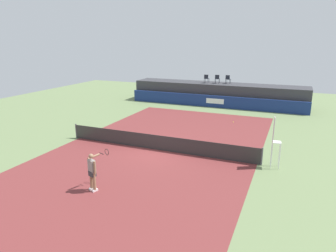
# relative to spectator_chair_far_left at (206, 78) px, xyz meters

# --- Properties ---
(ground_plane) EXTENTS (48.00, 48.00, 0.00)m
(ground_plane) POSITION_rel_spectator_chair_far_left_xyz_m (1.22, -12.05, -2.69)
(ground_plane) COLOR #6B7F51
(court_inner) EXTENTS (12.00, 22.00, 0.00)m
(court_inner) POSITION_rel_spectator_chair_far_left_xyz_m (1.22, -15.05, -2.69)
(court_inner) COLOR maroon
(court_inner) RESTS_ON ground
(sponsor_wall) EXTENTS (18.00, 0.22, 1.20)m
(sponsor_wall) POSITION_rel_spectator_chair_far_left_xyz_m (1.23, -1.55, -2.09)
(sponsor_wall) COLOR navy
(sponsor_wall) RESTS_ON ground
(spectator_platform) EXTENTS (18.00, 2.80, 2.20)m
(spectator_platform) POSITION_rel_spectator_chair_far_left_xyz_m (1.22, 0.25, -1.59)
(spectator_platform) COLOR #38383D
(spectator_platform) RESTS_ON ground
(spectator_chair_far_left) EXTENTS (0.45, 0.45, 0.89)m
(spectator_chair_far_left) POSITION_rel_spectator_chair_far_left_xyz_m (0.00, 0.00, 0.00)
(spectator_chair_far_left) COLOR #1E232D
(spectator_chair_far_left) RESTS_ON spectator_platform
(spectator_chair_left) EXTENTS (0.46, 0.46, 0.89)m
(spectator_chair_left) POSITION_rel_spectator_chair_far_left_xyz_m (1.11, 0.21, 0.00)
(spectator_chair_left) COLOR #1E232D
(spectator_chair_left) RESTS_ON spectator_platform
(spectator_chair_center) EXTENTS (0.48, 0.48, 0.89)m
(spectator_chair_center) POSITION_rel_spectator_chair_far_left_xyz_m (2.19, 0.36, 0.00)
(spectator_chair_center) COLOR #1E232D
(spectator_chair_center) RESTS_ON spectator_platform
(umpire_chair) EXTENTS (0.50, 0.50, 2.76)m
(umpire_chair) POSITION_rel_spectator_chair_far_left_xyz_m (8.00, -15.06, -1.11)
(umpire_chair) COLOR white
(umpire_chair) RESTS_ON ground
(tennis_net) EXTENTS (12.40, 0.02, 0.95)m
(tennis_net) POSITION_rel_spectator_chair_far_left_xyz_m (1.22, -15.05, -2.22)
(tennis_net) COLOR #2D2D2D
(tennis_net) RESTS_ON ground
(net_post_near) EXTENTS (0.10, 0.10, 1.00)m
(net_post_near) POSITION_rel_spectator_chair_far_left_xyz_m (-4.98, -15.05, -2.19)
(net_post_near) COLOR #4C4C51
(net_post_near) RESTS_ON ground
(net_post_far) EXTENTS (0.10, 0.10, 1.00)m
(net_post_far) POSITION_rel_spectator_chair_far_left_xyz_m (7.42, -15.05, -2.19)
(net_post_far) COLOR #4C4C51
(net_post_far) RESTS_ON ground
(tennis_player) EXTENTS (0.56, 1.25, 1.77)m
(tennis_player) POSITION_rel_spectator_chair_far_left_xyz_m (0.75, -20.96, -1.73)
(tennis_player) COLOR white
(tennis_player) RESTS_ON court_inner
(tennis_ball) EXTENTS (0.07, 0.07, 0.07)m
(tennis_ball) POSITION_rel_spectator_chair_far_left_xyz_m (4.28, -6.70, -2.66)
(tennis_ball) COLOR #D8EA33
(tennis_ball) RESTS_ON court_inner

